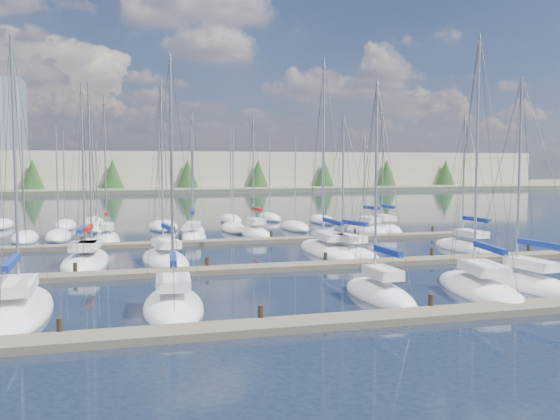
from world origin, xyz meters
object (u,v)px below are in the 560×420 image
object	(u,v)px
sailboat_b	(17,310)
sailboat_q	(367,231)
sailboat_l	(347,254)
sailboat_k	(327,250)
sailboat_f	(526,284)
sailboat_d	(380,294)
sailboat_n	(107,239)
sailboat_j	(165,259)
sailboat_p	(255,233)
sailboat_h	(84,263)
sailboat_m	(467,248)
sailboat_r	(384,229)
sailboat_o	(193,237)
sailboat_e	(479,289)
sailboat_c	(173,306)
sailboat_i	(91,260)

from	to	relation	value
sailboat_b	sailboat_q	size ratio (longest dim) A/B	1.29
sailboat_l	sailboat_b	xyz separation A→B (m)	(-21.14, -12.41, -0.01)
sailboat_k	sailboat_f	distance (m)	16.68
sailboat_b	sailboat_d	size ratio (longest dim) A/B	1.14
sailboat_q	sailboat_n	bearing A→B (deg)	173.34
sailboat_n	sailboat_j	bearing A→B (deg)	-73.38
sailboat_b	sailboat_k	bearing A→B (deg)	35.77
sailboat_p	sailboat_j	bearing A→B (deg)	-126.42
sailboat_h	sailboat_f	xyz separation A→B (m)	(23.61, -14.35, 0.00)
sailboat_q	sailboat_f	distance (m)	28.06
sailboat_m	sailboat_j	world-z (taller)	sailboat_j
sailboat_f	sailboat_k	bearing A→B (deg)	104.92
sailboat_r	sailboat_j	bearing A→B (deg)	-143.97
sailboat_k	sailboat_h	bearing A→B (deg)	-174.15
sailboat_j	sailboat_o	xyz separation A→B (m)	(3.70, 12.47, 0.02)
sailboat_f	sailboat_r	xyz separation A→B (m)	(5.32, 29.13, 0.01)
sailboat_o	sailboat_e	bearing A→B (deg)	-56.36
sailboat_m	sailboat_q	world-z (taller)	sailboat_m
sailboat_o	sailboat_f	distance (m)	30.58
sailboat_n	sailboat_o	world-z (taller)	sailboat_n
sailboat_k	sailboat_c	world-z (taller)	sailboat_k
sailboat_l	sailboat_k	bearing A→B (deg)	98.71
sailboat_b	sailboat_e	distance (m)	23.05
sailboat_k	sailboat_p	size ratio (longest dim) A/B	1.28
sailboat_h	sailboat_c	xyz separation A→B (m)	(4.37, -14.38, 0.00)
sailboat_e	sailboat_n	bearing A→B (deg)	134.78
sailboat_l	sailboat_j	xyz separation A→B (m)	(-13.21, 0.83, 0.00)
sailboat_j	sailboat_d	xyz separation A→B (m)	(9.33, -14.76, 0.01)
sailboat_c	sailboat_f	distance (m)	19.24
sailboat_n	sailboat_c	world-z (taller)	sailboat_n
sailboat_r	sailboat_o	bearing A→B (deg)	-169.53
sailboat_j	sailboat_i	distance (m)	5.01
sailboat_q	sailboat_f	bearing A→B (deg)	-102.75
sailboat_l	sailboat_f	bearing A→B (deg)	-84.48
sailboat_m	sailboat_h	size ratio (longest dim) A/B	0.89
sailboat_l	sailboat_c	bearing A→B (deg)	-150.96
sailboat_l	sailboat_e	world-z (taller)	sailboat_e
sailboat_o	sailboat_c	distance (m)	27.34
sailboat_m	sailboat_b	xyz separation A→B (m)	(-31.52, -12.86, -0.01)
sailboat_p	sailboat_q	xyz separation A→B (m)	(11.16, -0.95, -0.01)
sailboat_j	sailboat_h	bearing A→B (deg)	174.23
sailboat_l	sailboat_f	xyz separation A→B (m)	(5.03, -13.60, 0.00)
sailboat_j	sailboat_c	size ratio (longest dim) A/B	1.07
sailboat_q	sailboat_c	world-z (taller)	sailboat_c
sailboat_o	sailboat_p	size ratio (longest dim) A/B	1.00
sailboat_j	sailboat_k	xyz separation A→B (m)	(12.34, 1.17, 0.00)
sailboat_i	sailboat_e	xyz separation A→B (m)	(20.02, -15.65, -0.01)
sailboat_p	sailboat_d	bearing A→B (deg)	-93.08
sailboat_n	sailboat_r	world-z (taller)	sailboat_n
sailboat_k	sailboat_r	size ratio (longest dim) A/B	1.19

